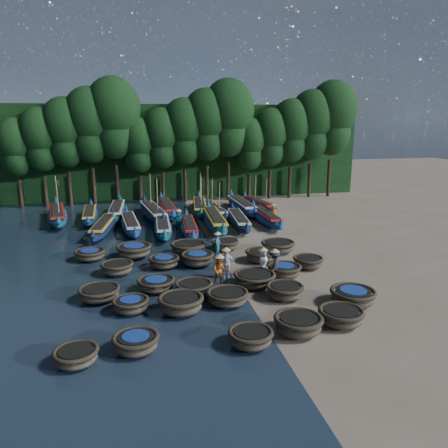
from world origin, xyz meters
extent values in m
plane|color=#7D715B|center=(0.00, 0.00, 0.00)|extent=(120.00, 120.00, 0.00)
cube|color=black|center=(0.00, 23.50, 5.00)|extent=(40.00, 3.00, 10.00)
ellipsoid|color=#4F4331|center=(-7.50, -10.31, 0.28)|extent=(1.96, 1.96, 0.56)
torus|color=#352D1F|center=(-7.50, -10.31, 0.54)|extent=(1.64, 1.64, 0.17)
cylinder|color=black|center=(-7.50, -10.31, 0.58)|extent=(1.23, 1.23, 0.05)
ellipsoid|color=#4F4331|center=(-5.39, -9.85, 0.31)|extent=(2.14, 2.14, 0.62)
torus|color=#352D1F|center=(-5.39, -9.85, 0.61)|extent=(1.80, 1.80, 0.19)
cylinder|color=black|center=(-5.39, -9.85, 0.64)|extent=(1.35, 1.35, 0.06)
cylinder|color=navy|center=(-5.39, -9.85, 0.68)|extent=(1.04, 1.04, 0.04)
ellipsoid|color=#4F4331|center=(-1.04, -10.34, 0.31)|extent=(2.09, 2.09, 0.62)
torus|color=#352D1F|center=(-1.04, -10.34, 0.60)|extent=(1.79, 1.79, 0.19)
cylinder|color=black|center=(-1.04, -10.34, 0.64)|extent=(1.35, 1.35, 0.06)
ellipsoid|color=#4F4331|center=(1.15, -9.74, 0.35)|extent=(2.15, 2.15, 0.69)
torus|color=#352D1F|center=(1.15, -9.74, 0.67)|extent=(2.06, 2.06, 0.21)
cylinder|color=black|center=(1.15, -9.74, 0.71)|extent=(1.55, 1.55, 0.06)
ellipsoid|color=#4F4331|center=(3.22, -9.38, 0.33)|extent=(2.05, 2.05, 0.65)
torus|color=#352D1F|center=(3.22, -9.38, 0.63)|extent=(1.98, 1.98, 0.20)
cylinder|color=black|center=(3.22, -9.38, 0.67)|extent=(1.50, 1.50, 0.06)
ellipsoid|color=#4F4331|center=(-5.57, -6.27, 0.30)|extent=(1.56, 1.56, 0.60)
torus|color=#352D1F|center=(-5.57, -6.27, 0.58)|extent=(1.69, 1.69, 0.18)
cylinder|color=black|center=(-5.57, -6.27, 0.61)|extent=(1.26, 1.26, 0.05)
cylinder|color=navy|center=(-5.57, -6.27, 0.65)|extent=(0.97, 0.97, 0.04)
ellipsoid|color=#4F4331|center=(-3.35, -6.82, 0.37)|extent=(2.42, 2.42, 0.74)
torus|color=#352D1F|center=(-3.35, -6.82, 0.72)|extent=(2.11, 2.11, 0.22)
cylinder|color=black|center=(-3.35, -6.82, 0.76)|extent=(1.58, 1.58, 0.07)
ellipsoid|color=#4F4331|center=(-1.09, -6.34, 0.31)|extent=(2.26, 2.26, 0.61)
torus|color=#352D1F|center=(-1.09, -6.34, 0.59)|extent=(2.01, 2.01, 0.19)
cylinder|color=black|center=(-1.09, -6.34, 0.63)|extent=(1.53, 1.53, 0.06)
ellipsoid|color=#4F4331|center=(1.81, -6.24, 0.32)|extent=(2.11, 2.11, 0.65)
torus|color=#352D1F|center=(1.81, -6.24, 0.63)|extent=(1.87, 1.87, 0.20)
cylinder|color=black|center=(1.81, -6.24, 0.67)|extent=(1.40, 1.40, 0.06)
ellipsoid|color=#4F4331|center=(4.72, -7.56, 0.34)|extent=(2.29, 2.29, 0.68)
torus|color=#352D1F|center=(4.72, -7.56, 0.66)|extent=(2.18, 2.18, 0.21)
cylinder|color=black|center=(4.72, -7.56, 0.70)|extent=(1.65, 1.65, 0.06)
cylinder|color=navy|center=(4.72, -7.56, 0.74)|extent=(1.27, 1.27, 0.04)
ellipsoid|color=#4F4331|center=(-7.07, -4.57, 0.30)|extent=(2.13, 2.13, 0.60)
torus|color=#352D1F|center=(-7.07, -4.57, 0.58)|extent=(2.02, 2.02, 0.18)
cylinder|color=black|center=(-7.07, -4.57, 0.62)|extent=(1.54, 1.54, 0.05)
ellipsoid|color=#4F4331|center=(-4.31, -3.94, 0.30)|extent=(1.84, 1.84, 0.60)
torus|color=#352D1F|center=(-4.31, -3.94, 0.58)|extent=(1.94, 1.94, 0.18)
cylinder|color=black|center=(-4.31, -3.94, 0.61)|extent=(1.48, 1.48, 0.05)
cylinder|color=navy|center=(-4.31, -3.94, 0.65)|extent=(1.14, 1.14, 0.04)
ellipsoid|color=#4F4331|center=(-2.48, -4.83, 0.30)|extent=(1.89, 1.89, 0.60)
torus|color=#352D1F|center=(-2.48, -4.83, 0.58)|extent=(1.92, 1.92, 0.18)
cylinder|color=black|center=(-2.48, -4.83, 0.61)|extent=(1.46, 1.46, 0.05)
ellipsoid|color=#4F4331|center=(0.81, -4.34, 0.33)|extent=(2.61, 2.61, 0.65)
torus|color=#352D1F|center=(0.81, -4.34, 0.63)|extent=(2.24, 2.24, 0.20)
cylinder|color=black|center=(0.81, -4.34, 0.67)|extent=(1.72, 1.72, 0.06)
ellipsoid|color=#4F4331|center=(2.78, -3.41, 0.32)|extent=(2.23, 2.23, 0.64)
torus|color=#352D1F|center=(2.78, -3.41, 0.62)|extent=(1.91, 1.91, 0.19)
cylinder|color=black|center=(2.78, -3.41, 0.66)|extent=(1.44, 1.44, 0.06)
cylinder|color=navy|center=(2.78, -3.41, 0.70)|extent=(1.11, 1.11, 0.04)
ellipsoid|color=#4F4331|center=(-6.33, -1.08, 0.32)|extent=(1.98, 1.98, 0.64)
torus|color=#352D1F|center=(-6.33, -1.08, 0.62)|extent=(1.85, 1.85, 0.19)
cylinder|color=black|center=(-6.33, -1.08, 0.66)|extent=(1.39, 1.39, 0.06)
ellipsoid|color=#4F4331|center=(-3.65, -0.47, 0.31)|extent=(1.96, 1.96, 0.61)
torus|color=#352D1F|center=(-3.65, -0.47, 0.59)|extent=(1.84, 1.84, 0.19)
cylinder|color=black|center=(-3.65, -0.47, 0.63)|extent=(1.39, 1.39, 0.06)
cylinder|color=navy|center=(-3.65, -0.47, 0.67)|extent=(1.07, 1.07, 0.04)
ellipsoid|color=#4F4331|center=(-1.66, -0.51, 0.36)|extent=(2.14, 2.14, 0.71)
torus|color=#352D1F|center=(-1.66, -0.51, 0.69)|extent=(2.00, 2.00, 0.22)
cylinder|color=black|center=(-1.66, -0.51, 0.73)|extent=(1.49, 1.49, 0.06)
cylinder|color=navy|center=(-1.66, -0.51, 0.77)|extent=(1.15, 1.15, 0.04)
ellipsoid|color=#4F4331|center=(2.30, -0.56, 0.33)|extent=(2.16, 2.16, 0.65)
torus|color=#352D1F|center=(2.30, -0.56, 0.63)|extent=(2.01, 2.01, 0.20)
cylinder|color=black|center=(2.30, -0.56, 0.67)|extent=(1.52, 1.52, 0.06)
ellipsoid|color=#4F4331|center=(4.65, -2.28, 0.31)|extent=(2.14, 2.14, 0.62)
torus|color=#352D1F|center=(4.65, -2.28, 0.60)|extent=(1.80, 1.80, 0.19)
cylinder|color=black|center=(4.65, -2.28, 0.64)|extent=(1.35, 1.35, 0.06)
ellipsoid|color=#4F4331|center=(-8.05, 1.89, 0.30)|extent=(2.03, 2.03, 0.59)
torus|color=#352D1F|center=(-8.05, 1.89, 0.58)|extent=(1.89, 1.89, 0.18)
cylinder|color=black|center=(-8.05, 1.89, 0.61)|extent=(1.44, 1.44, 0.05)
cylinder|color=navy|center=(-8.05, 1.89, 0.65)|extent=(1.10, 1.10, 0.04)
ellipsoid|color=#4F4331|center=(-5.37, 1.82, 0.38)|extent=(2.62, 2.62, 0.75)
torus|color=#352D1F|center=(-5.37, 1.82, 0.73)|extent=(2.23, 2.23, 0.23)
cylinder|color=black|center=(-5.37, 1.82, 0.78)|extent=(1.68, 1.68, 0.07)
cylinder|color=navy|center=(-5.37, 1.82, 0.82)|extent=(1.29, 1.29, 0.05)
ellipsoid|color=#4F4331|center=(-1.91, 1.72, 0.37)|extent=(2.26, 2.26, 0.74)
torus|color=#352D1F|center=(-1.91, 1.72, 0.72)|extent=(2.33, 2.33, 0.22)
cylinder|color=black|center=(-1.91, 1.72, 0.76)|extent=(1.77, 1.77, 0.07)
ellipsoid|color=#4F4331|center=(0.61, 2.29, 0.31)|extent=(2.28, 2.28, 0.62)
torus|color=#352D1F|center=(0.61, 2.29, 0.60)|extent=(1.90, 1.90, 0.19)
cylinder|color=black|center=(0.61, 2.29, 0.64)|extent=(1.43, 1.43, 0.06)
ellipsoid|color=#4F4331|center=(3.90, 1.01, 0.34)|extent=(2.61, 2.61, 0.69)
torus|color=#352D1F|center=(3.90, 1.01, 0.66)|extent=(2.24, 2.24, 0.21)
cylinder|color=black|center=(3.90, 1.01, 0.71)|extent=(1.71, 1.71, 0.06)
ellipsoid|color=#0E1735|center=(-7.57, 8.35, 0.48)|extent=(2.42, 7.78, 0.96)
cone|color=#0E1735|center=(-7.06, 12.05, 1.10)|extent=(0.42, 0.42, 0.57)
cone|color=#0E1735|center=(-8.09, 4.65, 1.05)|extent=(0.42, 0.42, 0.48)
cube|color=gold|center=(-7.57, 8.35, 0.88)|extent=(1.81, 6.02, 0.11)
cube|color=black|center=(-7.57, 8.35, 0.96)|extent=(1.45, 5.22, 0.10)
ellipsoid|color=navy|center=(-5.58, 8.82, 0.48)|extent=(2.07, 7.73, 0.95)
cone|color=navy|center=(-5.92, 12.52, 1.10)|extent=(0.42, 0.42, 0.57)
cone|color=navy|center=(-5.24, 5.11, 1.05)|extent=(0.42, 0.42, 0.48)
cube|color=beige|center=(-5.58, 8.82, 0.88)|extent=(1.54, 5.98, 0.11)
cube|color=black|center=(-5.58, 8.82, 0.95)|extent=(1.21, 5.20, 0.10)
ellipsoid|color=#0D394C|center=(-3.14, 7.55, 0.47)|extent=(1.63, 7.52, 0.93)
cone|color=#0D394C|center=(-3.00, 11.20, 1.07)|extent=(0.41, 0.41, 0.56)
cone|color=#0D394C|center=(-3.27, 3.91, 1.03)|extent=(0.41, 0.41, 0.47)
cube|color=beige|center=(-3.14, 7.55, 0.86)|extent=(1.20, 5.83, 0.11)
cube|color=black|center=(-3.14, 7.55, 0.93)|extent=(0.92, 5.07, 0.09)
ellipsoid|color=navy|center=(-1.16, 7.12, 0.44)|extent=(1.63, 7.13, 0.88)
cone|color=navy|center=(-0.99, 10.57, 1.02)|extent=(0.39, 0.39, 0.53)
cone|color=navy|center=(-1.34, 3.68, 0.97)|extent=(0.39, 0.39, 0.44)
cube|color=#AC1915|center=(-1.16, 7.12, 0.81)|extent=(1.20, 5.53, 0.11)
cube|color=black|center=(-1.16, 7.12, 0.88)|extent=(0.93, 4.81, 0.09)
ellipsoid|color=#0D394C|center=(1.07, 8.42, 0.54)|extent=(1.93, 8.72, 1.08)
cone|color=#0D394C|center=(1.25, 12.64, 1.25)|extent=(0.48, 0.48, 0.65)
cone|color=#0D394C|center=(0.88, 4.20, 1.19)|extent=(0.48, 0.48, 0.54)
cube|color=gold|center=(1.07, 8.42, 1.00)|extent=(1.43, 6.76, 0.13)
cube|color=black|center=(1.07, 8.42, 1.08)|extent=(1.10, 5.88, 0.11)
ellipsoid|color=#0E1735|center=(3.05, 8.38, 0.47)|extent=(1.96, 7.68, 0.95)
cone|color=#0E1735|center=(3.34, 12.07, 1.09)|extent=(0.42, 0.42, 0.57)
cone|color=#0E1735|center=(2.76, 4.69, 1.04)|extent=(0.42, 0.42, 0.47)
cube|color=beige|center=(3.05, 8.38, 0.87)|extent=(1.45, 5.95, 0.11)
cube|color=black|center=(3.05, 8.38, 0.95)|extent=(1.14, 5.17, 0.09)
ellipsoid|color=navy|center=(5.51, 8.99, 0.49)|extent=(1.46, 7.79, 0.97)
cone|color=navy|center=(5.48, 12.78, 1.12)|extent=(0.43, 0.43, 0.58)
cone|color=navy|center=(5.54, 5.20, 1.07)|extent=(0.43, 0.43, 0.49)
cube|color=#AC1915|center=(5.51, 8.99, 0.89)|extent=(1.07, 6.04, 0.12)
cube|color=black|center=(5.51, 8.99, 0.97)|extent=(0.80, 5.26, 0.10)
ellipsoid|color=#0D394C|center=(-11.64, 13.15, 0.54)|extent=(3.01, 8.78, 1.08)
cone|color=#0D394C|center=(-12.36, 17.30, 1.24)|extent=(0.48, 0.48, 0.65)
cone|color=#0D394C|center=(-10.92, 9.00, 1.19)|extent=(0.48, 0.48, 0.54)
cube|color=#AC1915|center=(-11.64, 13.15, 0.99)|extent=(2.27, 6.79, 0.13)
cube|color=black|center=(-11.64, 13.15, 1.08)|extent=(1.83, 5.89, 0.11)
cylinder|color=#997F4C|center=(-11.76, 14.44, 2.27)|extent=(0.08, 0.26, 3.02)
cylinder|color=#997F4C|center=(-11.26, 11.57, 2.27)|extent=(0.08, 0.26, 3.02)
plane|color=red|center=(-11.10, 11.60, 3.58)|extent=(0.00, 0.38, 0.38)
ellipsoid|color=navy|center=(-8.99, 12.97, 0.46)|extent=(1.68, 7.38, 0.92)
cone|color=navy|center=(-9.17, 16.54, 1.05)|extent=(0.40, 0.40, 0.55)
cone|color=navy|center=(-8.82, 9.40, 1.01)|extent=(0.40, 0.40, 0.46)
cube|color=gold|center=(-8.99, 12.97, 0.84)|extent=(1.24, 5.72, 0.11)
cube|color=black|center=(-8.99, 12.97, 0.92)|extent=(0.96, 4.98, 0.09)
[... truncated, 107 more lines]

